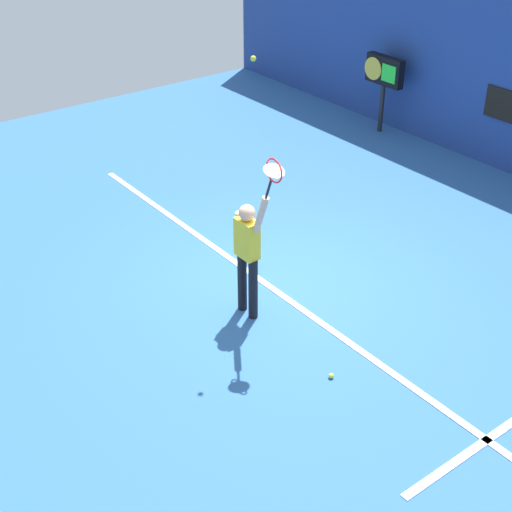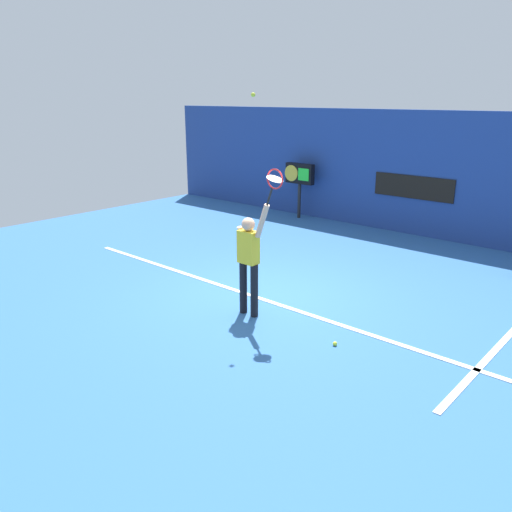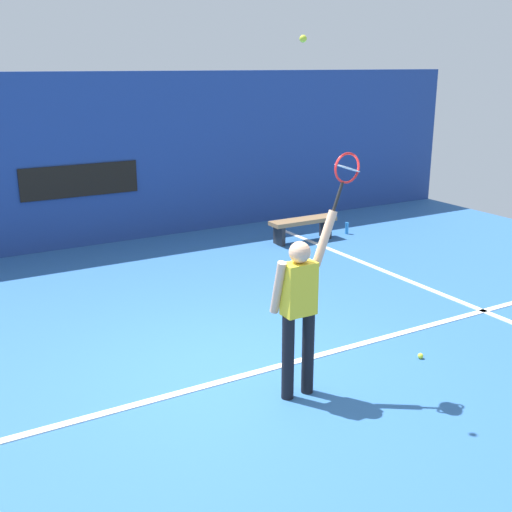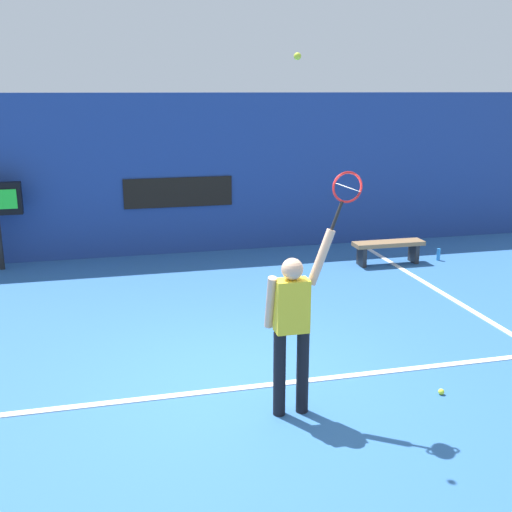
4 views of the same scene
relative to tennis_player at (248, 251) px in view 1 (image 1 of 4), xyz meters
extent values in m
plane|color=#2D609E|center=(-0.34, 0.80, -1.01)|extent=(18.00, 18.00, 0.00)
cube|color=white|center=(-0.34, 0.64, -1.00)|extent=(10.00, 0.10, 0.01)
cylinder|color=black|center=(-0.13, 0.00, -0.55)|extent=(0.13, 0.13, 0.92)
cylinder|color=black|center=(0.12, 0.00, -0.55)|extent=(0.13, 0.13, 0.92)
cube|color=yellow|center=(-0.01, 0.00, 0.18)|extent=(0.34, 0.20, 0.55)
sphere|color=#D8A884|center=(-0.01, 0.00, 0.57)|extent=(0.22, 0.22, 0.22)
cylinder|color=#D8A884|center=(0.29, 0.00, 0.67)|extent=(0.28, 0.09, 0.58)
cylinder|color=#D8A884|center=(-0.21, 0.08, 0.21)|extent=(0.09, 0.23, 0.58)
cylinder|color=black|center=(0.44, 0.00, 1.09)|extent=(0.13, 0.03, 0.29)
torus|color=red|center=(0.54, 0.00, 1.36)|extent=(0.40, 0.02, 0.40)
cylinder|color=silver|center=(0.54, 0.00, 1.36)|extent=(0.25, 0.27, 0.09)
sphere|color=#CCE033|center=(0.03, 0.07, 2.58)|extent=(0.07, 0.07, 0.07)
cylinder|color=black|center=(-3.77, 6.43, -0.48)|extent=(0.10, 0.10, 1.05)
cube|color=black|center=(-3.77, 6.43, 0.34)|extent=(0.95, 0.18, 0.60)
cylinder|color=gold|center=(-4.02, 6.33, 0.34)|extent=(0.48, 0.02, 0.48)
cube|color=#26D833|center=(-3.56, 6.33, 0.34)|extent=(0.38, 0.02, 0.36)
sphere|color=#CCE033|center=(1.75, -0.02, -0.98)|extent=(0.07, 0.07, 0.07)
camera|label=1|loc=(6.85, -5.08, 5.04)|focal=52.07mm
camera|label=2|loc=(5.46, -6.01, 2.56)|focal=36.14mm
camera|label=3|loc=(-3.43, -5.02, 2.36)|focal=44.77mm
camera|label=4|loc=(-1.73, -5.58, 2.28)|focal=43.16mm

